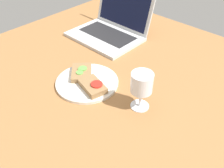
% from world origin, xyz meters
% --- Properties ---
extents(wooden_table, '(1.40, 1.40, 0.03)m').
position_xyz_m(wooden_table, '(0.00, 0.00, 0.01)').
color(wooden_table, '#9E6B3D').
rests_on(wooden_table, ground).
extents(plate, '(0.25, 0.25, 0.01)m').
position_xyz_m(plate, '(-0.04, -0.05, 0.04)').
color(plate, silver).
rests_on(plate, wooden_table).
extents(sandwich_with_tomato, '(0.12, 0.10, 0.03)m').
position_xyz_m(sandwich_with_tomato, '(0.01, -0.07, 0.05)').
color(sandwich_with_tomato, '#937047').
rests_on(sandwich_with_tomato, plate).
extents(sandwich_with_cucumber, '(0.14, 0.14, 0.02)m').
position_xyz_m(sandwich_with_cucumber, '(-0.09, -0.04, 0.05)').
color(sandwich_with_cucumber, '#937047').
rests_on(sandwich_with_cucumber, plate).
extents(wine_glass, '(0.08, 0.08, 0.14)m').
position_xyz_m(wine_glass, '(0.19, -0.01, 0.13)').
color(wine_glass, white).
rests_on(wine_glass, wooden_table).
extents(laptop, '(0.36, 0.31, 0.21)m').
position_xyz_m(laptop, '(-0.26, 0.31, 0.07)').
color(laptop, silver).
rests_on(laptop, wooden_table).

